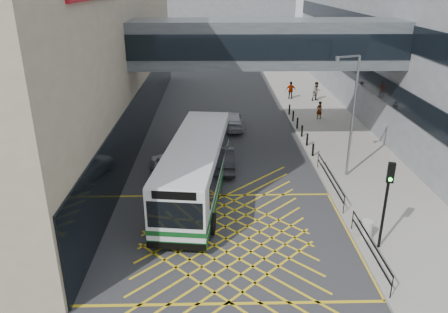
{
  "coord_description": "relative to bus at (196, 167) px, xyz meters",
  "views": [
    {
      "loc": [
        -0.49,
        -17.75,
        11.44
      ],
      "look_at": [
        0.0,
        4.0,
        2.6
      ],
      "focal_mm": 35.0,
      "sensor_mm": 36.0,
      "label": 1
    }
  ],
  "objects": [
    {
      "name": "car_silver",
      "position": [
        2.49,
        12.15,
        -1.05
      ],
      "size": [
        2.1,
        4.67,
        1.43
      ],
      "primitive_type": "imported",
      "rotation": [
        0.0,
        0.0,
        3.11
      ],
      "color": "#95969D",
      "rests_on": "ground"
    },
    {
      "name": "pavement",
      "position": [
        10.53,
        10.44,
        -1.69
      ],
      "size": [
        6.0,
        54.0,
        0.16
      ],
      "primitive_type": "cube",
      "color": "gray",
      "rests_on": "ground"
    },
    {
      "name": "bollards",
      "position": [
        7.78,
        10.44,
        -1.16
      ],
      "size": [
        0.14,
        10.14,
        0.9
      ],
      "color": "black",
      "rests_on": "pavement"
    },
    {
      "name": "kerb_railings",
      "position": [
        7.68,
        -2.78,
        -0.89
      ],
      "size": [
        0.05,
        12.54,
        1.0
      ],
      "color": "black",
      "rests_on": "pavement"
    },
    {
      "name": "car_dark",
      "position": [
        1.5,
        3.8,
        -1.04
      ],
      "size": [
        1.85,
        4.69,
        1.46
      ],
      "primitive_type": "imported",
      "rotation": [
        0.0,
        0.0,
        3.15
      ],
      "color": "black",
      "rests_on": "ground"
    },
    {
      "name": "skybridge",
      "position": [
        4.53,
        7.44,
        5.73
      ],
      "size": [
        20.0,
        4.1,
        3.0
      ],
      "color": "#454A4F",
      "rests_on": "ground"
    },
    {
      "name": "car_white",
      "position": [
        -1.82,
        2.47,
        -1.01
      ],
      "size": [
        3.3,
        5.14,
        1.52
      ],
      "primitive_type": "imported",
      "rotation": [
        0.0,
        0.0,
        3.45
      ],
      "color": "silver",
      "rests_on": "ground"
    },
    {
      "name": "pedestrian_a",
      "position": [
        10.13,
        14.05,
        -0.83
      ],
      "size": [
        0.74,
        0.64,
        1.55
      ],
      "primitive_type": "imported",
      "rotation": [
        0.0,
        0.0,
        3.52
      ],
      "color": "gray",
      "rests_on": "pavement"
    },
    {
      "name": "box_junction",
      "position": [
        1.53,
        -4.56,
        -1.76
      ],
      "size": [
        12.0,
        9.0,
        0.01
      ],
      "color": "gold",
      "rests_on": "ground"
    },
    {
      "name": "pedestrian_b",
      "position": [
        11.24,
        20.19,
        -0.67
      ],
      "size": [
        1.06,
        0.88,
        1.88
      ],
      "primitive_type": "imported",
      "rotation": [
        0.0,
        0.0,
        0.44
      ],
      "color": "gray",
      "rests_on": "pavement"
    },
    {
      "name": "traffic_light",
      "position": [
        8.42,
        -5.75,
        1.16
      ],
      "size": [
        0.34,
        0.51,
        4.25
      ],
      "rotation": [
        0.0,
        0.0,
        -0.27
      ],
      "color": "black",
      "rests_on": "pavement"
    },
    {
      "name": "ground",
      "position": [
        1.53,
        -4.56,
        -1.77
      ],
      "size": [
        120.0,
        120.0,
        0.0
      ],
      "primitive_type": "plane",
      "color": "#333335"
    },
    {
      "name": "pedestrian_c",
      "position": [
        8.8,
        20.98,
        -0.73
      ],
      "size": [
        1.04,
        0.51,
        1.75
      ],
      "primitive_type": "imported",
      "rotation": [
        0.0,
        0.0,
        3.13
      ],
      "color": "gray",
      "rests_on": "pavement"
    },
    {
      "name": "litter_bin",
      "position": [
        8.1,
        -4.9,
        -1.15
      ],
      "size": [
        0.53,
        0.53,
        0.91
      ],
      "primitive_type": "cylinder",
      "color": "#ADA89E",
      "rests_on": "pavement"
    },
    {
      "name": "bus",
      "position": [
        0.0,
        0.0,
        0.0
      ],
      "size": [
        4.07,
        12.01,
        3.3
      ],
      "rotation": [
        0.0,
        0.0,
        -0.12
      ],
      "color": "silver",
      "rests_on": "ground"
    },
    {
      "name": "street_lamp",
      "position": [
        9.05,
        2.18,
        2.59
      ],
      "size": [
        1.63,
        0.77,
        7.37
      ],
      "rotation": [
        0.0,
        0.0,
        0.35
      ],
      "color": "slate",
      "rests_on": "pavement"
    }
  ]
}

